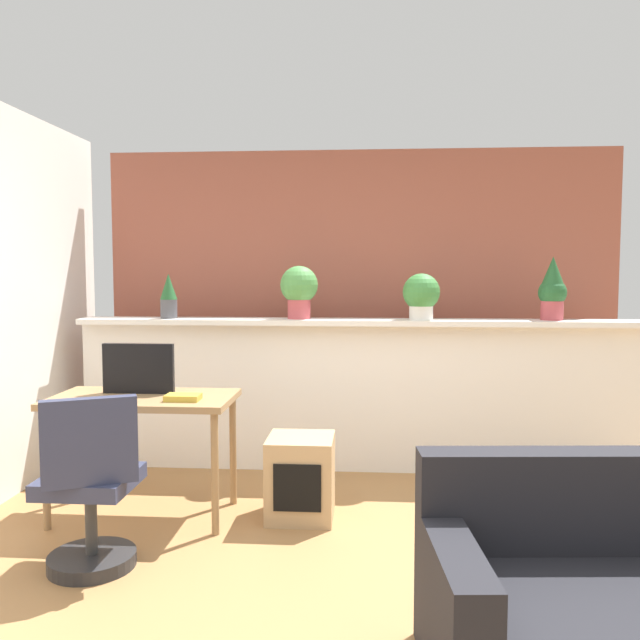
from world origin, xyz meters
TOP-DOWN VIEW (x-y plane):
  - ground_plane at (0.00, 0.00)m, footprint 12.00×12.00m
  - divider_wall at (0.00, 2.00)m, footprint 4.20×0.16m
  - plant_shelf at (0.00, 1.96)m, footprint 4.20×0.30m
  - brick_wall_behind at (0.00, 2.60)m, footprint 4.20×0.10m
  - potted_plant_0 at (-1.43, 1.95)m, footprint 0.13×0.13m
  - potted_plant_1 at (-0.44, 1.98)m, footprint 0.28×0.28m
  - potted_plant_2 at (0.47, 1.95)m, footprint 0.27×0.27m
  - potted_plant_3 at (1.42, 1.99)m, footprint 0.20×0.20m
  - desk at (-1.29, 0.95)m, footprint 1.10×0.60m
  - tv_monitor at (-1.34, 1.03)m, footprint 0.45×0.04m
  - office_chair at (-1.30, 0.20)m, footprint 0.51×0.52m
  - side_cube_shelf at (-0.33, 1.00)m, footprint 0.40×0.41m
  - book_on_desk at (-1.01, 0.83)m, footprint 0.20×0.13m

SIDE VIEW (x-z plane):
  - ground_plane at x=0.00m, z-range 0.00..0.00m
  - side_cube_shelf at x=-0.33m, z-range 0.00..0.50m
  - office_chair at x=-1.30m, z-range -0.07..0.84m
  - divider_wall at x=0.00m, z-range 0.00..1.11m
  - desk at x=-1.29m, z-range 0.29..1.04m
  - book_on_desk at x=-1.01m, z-range 0.75..0.79m
  - tv_monitor at x=-1.34m, z-range 0.75..1.06m
  - plant_shelf at x=0.00m, z-range 1.11..1.15m
  - brick_wall_behind at x=0.00m, z-range 0.00..2.50m
  - potted_plant_0 at x=-1.43m, z-range 1.15..1.49m
  - potted_plant_2 at x=0.47m, z-range 1.16..1.50m
  - potted_plant_1 at x=-0.44m, z-range 1.18..1.57m
  - potted_plant_3 at x=1.42m, z-range 1.15..1.61m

